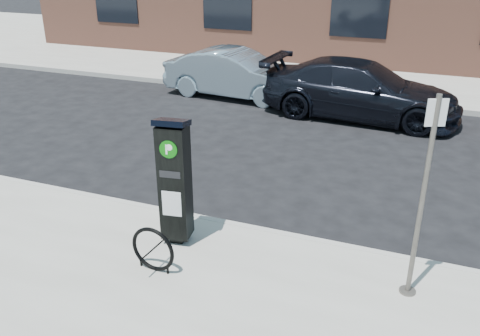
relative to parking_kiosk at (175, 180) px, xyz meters
The scene contains 9 objects.
ground 1.50m from the parking_kiosk, 57.61° to the left, with size 120.00×120.00×0.00m, color black.
sidewalk_far 14.85m from the parking_kiosk, 88.03° to the left, with size 60.00×12.00×0.15m, color gray.
curb_near 1.44m from the parking_kiosk, 56.96° to the left, with size 60.00×0.12×0.16m, color #9E9B93.
curb_far 8.90m from the parking_kiosk, 86.70° to the left, with size 60.00×0.12×0.16m, color #9E9B93.
parking_kiosk is the anchor object (origin of this frame).
sign_pole 3.40m from the parking_kiosk, ahead, with size 0.22×0.21×2.66m.
bike_rack 1.06m from the parking_kiosk, 86.53° to the right, with size 0.68×0.10×0.67m.
car_silver 8.54m from the parking_kiosk, 105.80° to the left, with size 1.51×4.32×1.42m, color #91A9B8.
car_dark 7.73m from the parking_kiosk, 78.73° to the left, with size 2.11×5.19×1.51m, color black.
Camera 1 is at (2.80, -6.67, 4.32)m, focal length 38.00 mm.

